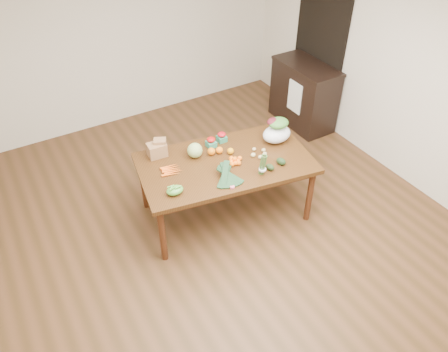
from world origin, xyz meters
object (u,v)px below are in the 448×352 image
asparagus_bundle (263,165)px  salad_bag (277,131)px  dining_table (225,188)px  cabinet (304,95)px  cabbage (195,150)px  kale_bunch (229,176)px  mandarin_cluster (235,160)px  paper_bag (157,149)px

asparagus_bundle → salad_bag: size_ratio=0.74×
dining_table → cabinet: bearing=39.2°
cabbage → salad_bag: size_ratio=0.49×
dining_table → kale_bunch: kale_bunch is taller
dining_table → salad_bag: bearing=13.1°
cabinet → cabbage: bearing=-158.4°
dining_table → salad_bag: (0.70, 0.04, 0.51)m
cabinet → asparagus_bundle: size_ratio=4.08×
cabbage → kale_bunch: bearing=-80.7°
dining_table → kale_bunch: bearing=-105.2°
mandarin_cluster → asparagus_bundle: (0.15, -0.31, 0.08)m
dining_table → asparagus_bundle: (0.22, -0.38, 0.50)m
mandarin_cluster → cabbage: bearing=133.9°
dining_table → mandarin_cluster: 0.43m
cabinet → asparagus_bundle: asparagus_bundle is taller
cabbage → kale_bunch: 0.56m
mandarin_cluster → asparagus_bundle: 0.35m
cabinet → salad_bag: salad_bag is taller
cabinet → mandarin_cluster: 2.33m
asparagus_bundle → kale_bunch: bearing=179.0°
paper_bag → salad_bag: size_ratio=0.78×
kale_bunch → salad_bag: size_ratio=1.18×
dining_table → paper_bag: bearing=151.3°
dining_table → cabinet: (2.03, 1.14, 0.10)m
cabinet → mandarin_cluster: (-1.96, -1.22, 0.32)m
asparagus_bundle → cabbage: bearing=135.8°
cabinet → paper_bag: cabinet is taller
kale_bunch → dining_table: bearing=74.8°
dining_table → kale_bunch: 0.57m
mandarin_cluster → salad_bag: size_ratio=0.53×
paper_bag → cabinet: bearing=14.4°
mandarin_cluster → salad_bag: (0.63, 0.12, 0.09)m
paper_bag → asparagus_bundle: asparagus_bundle is taller
paper_bag → cabbage: size_ratio=1.59×
paper_bag → salad_bag: bearing=-18.4°
cabbage → salad_bag: bearing=-12.2°
cabinet → salad_bag: (-1.33, -1.10, 0.41)m
salad_bag → asparagus_bundle: bearing=-138.9°
dining_table → cabbage: cabbage is taller
asparagus_bundle → dining_table: bearing=129.3°
paper_bag → mandarin_cluster: 0.85m
paper_bag → mandarin_cluster: paper_bag is taller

